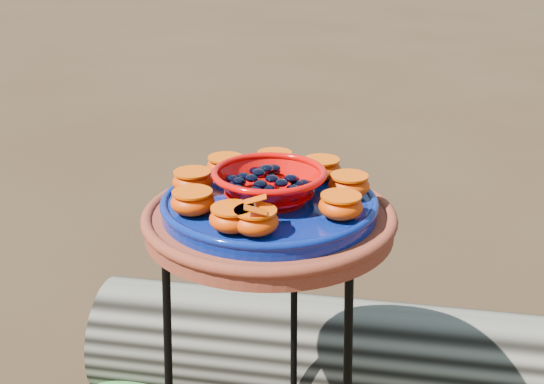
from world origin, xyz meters
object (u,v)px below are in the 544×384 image
(plant_stand, at_px, (270,384))
(red_bowl, at_px, (269,186))
(terracotta_saucer, at_px, (269,222))
(driftwood_log, at_px, (417,366))
(cobalt_plate, at_px, (269,206))

(plant_stand, distance_m, red_bowl, 0.44)
(terracotta_saucer, bearing_deg, driftwood_log, 55.71)
(plant_stand, height_order, driftwood_log, plant_stand)
(cobalt_plate, bearing_deg, plant_stand, 0.00)
(terracotta_saucer, height_order, cobalt_plate, cobalt_plate)
(red_bowl, bearing_deg, plant_stand, 0.00)
(terracotta_saucer, bearing_deg, cobalt_plate, 0.00)
(cobalt_plate, distance_m, red_bowl, 0.04)
(cobalt_plate, relative_size, red_bowl, 2.00)
(cobalt_plate, xyz_separation_m, driftwood_log, (0.28, 0.42, -0.59))
(red_bowl, relative_size, driftwood_log, 0.12)
(plant_stand, bearing_deg, red_bowl, 0.00)
(plant_stand, relative_size, red_bowl, 3.53)
(red_bowl, xyz_separation_m, driftwood_log, (0.28, 0.42, -0.63))
(red_bowl, bearing_deg, terracotta_saucer, 0.00)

